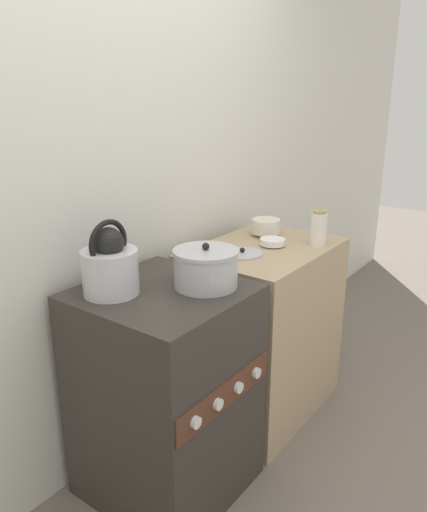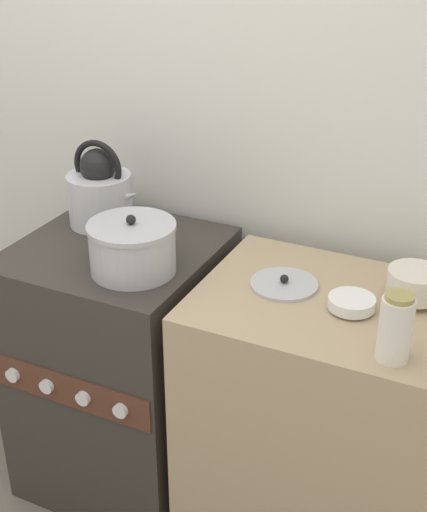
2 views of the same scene
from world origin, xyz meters
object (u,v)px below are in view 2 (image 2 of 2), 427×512
stove (123,366)px  enamel_bowl (415,284)px  small_ceramic_bowl (352,303)px  storage_jar (395,328)px  cooking_pot (133,248)px  kettle (100,192)px  loose_pot_lid (284,284)px

stove → enamel_bowl: size_ratio=6.07×
stove → small_ceramic_bowl: 0.88m
small_ceramic_bowl → storage_jar: size_ratio=0.72×
cooking_pot → enamel_bowl: (0.75, 0.18, -0.03)m
small_ceramic_bowl → storage_jar: (0.15, -0.17, 0.06)m
kettle → cooking_pot: (0.26, -0.24, -0.04)m
cooking_pot → stove: bearing=141.4°
small_ceramic_bowl → enamel_bowl: bearing=41.3°
cooking_pot → loose_pot_lid: (0.42, 0.11, -0.07)m
kettle → enamel_bowl: bearing=-3.1°
kettle → loose_pot_lid: 0.70m
loose_pot_lid → enamel_bowl: bearing=12.5°
storage_jar → loose_pot_lid: size_ratio=0.91×
stove → loose_pot_lid: size_ratio=4.72×
enamel_bowl → storage_jar: 0.29m
kettle → small_ceramic_bowl: 0.91m
cooking_pot → small_ceramic_bowl: (0.62, 0.06, -0.06)m
cooking_pot → small_ceramic_bowl: cooking_pot is taller
kettle → cooking_pot: kettle is taller
stove → loose_pot_lid: bearing=0.2°
kettle → stove: bearing=-45.1°
kettle → loose_pot_lid: kettle is taller
stove → cooking_pot: size_ratio=3.53×
enamel_bowl → storage_jar: (0.01, -0.29, 0.03)m
cooking_pot → kettle: bearing=138.0°
kettle → loose_pot_lid: size_ratio=1.50×
storage_jar → enamel_bowl: bearing=92.2°
stove → kettle: size_ratio=3.15×
kettle → enamel_bowl: (1.02, -0.05, -0.06)m
enamel_bowl → small_ceramic_bowl: (-0.13, -0.12, -0.03)m
small_ceramic_bowl → kettle: bearing=169.0°
storage_jar → small_ceramic_bowl: bearing=130.4°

